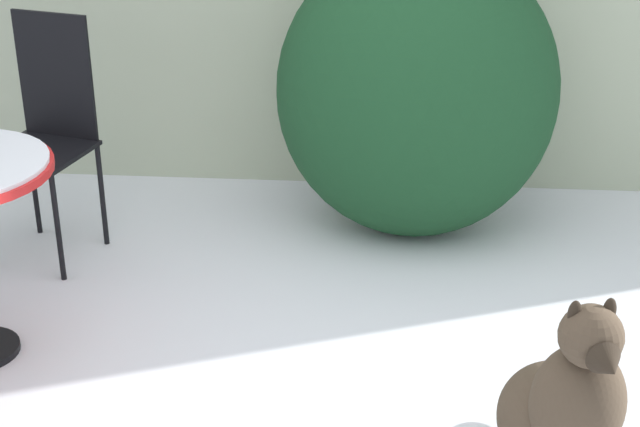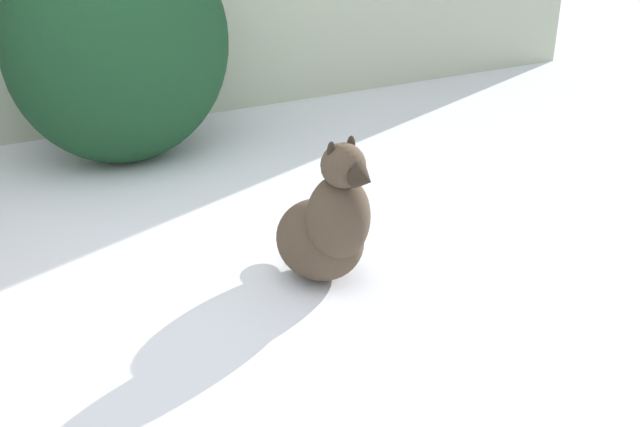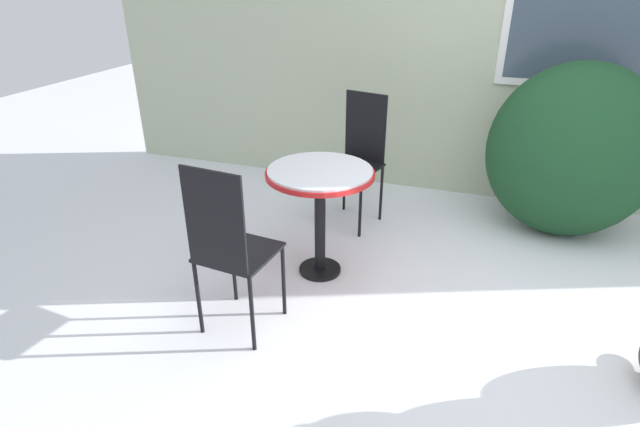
% 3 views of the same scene
% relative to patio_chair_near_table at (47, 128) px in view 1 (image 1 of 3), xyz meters
% --- Properties ---
extents(shrub_left, '(1.26, 0.84, 1.36)m').
position_rel_patio_chair_near_table_xyz_m(shrub_left, '(1.60, 0.29, 0.10)').
color(shrub_left, '#194223').
rests_on(shrub_left, ground_plane).
extents(patio_chair_near_table, '(0.48, 0.48, 1.06)m').
position_rel_patio_chair_near_table_xyz_m(patio_chair_near_table, '(0.00, 0.00, 0.00)').
color(patio_chair_near_table, black).
rests_on(patio_chair_near_table, ground_plane).
extents(dog, '(0.45, 0.61, 0.69)m').
position_rel_patio_chair_near_table_xyz_m(dog, '(2.05, -1.43, -0.33)').
color(dog, '#4C3D2D').
rests_on(dog, ground_plane).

